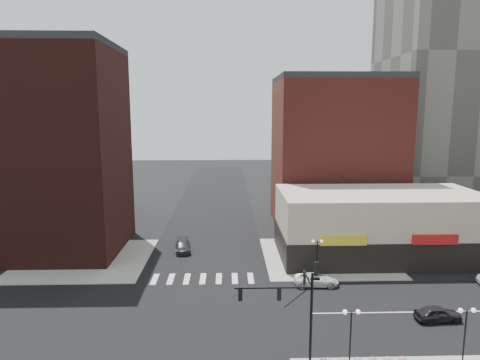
{
  "coord_description": "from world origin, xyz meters",
  "views": [
    {
      "loc": [
        2.6,
        -35.06,
        17.65
      ],
      "look_at": [
        3.79,
        6.01,
        11.0
      ],
      "focal_mm": 32.0,
      "sensor_mm": 36.0,
      "label": 1
    }
  ],
  "objects": [
    {
      "name": "ground",
      "position": [
        0.0,
        0.0,
        0.0
      ],
      "size": [
        240.0,
        240.0,
        0.0
      ],
      "primitive_type": "plane",
      "color": "black",
      "rests_on": "ground"
    },
    {
      "name": "road_ew",
      "position": [
        0.0,
        0.0,
        0.01
      ],
      "size": [
        200.0,
        14.0,
        0.02
      ],
      "primitive_type": "cube",
      "color": "black",
      "rests_on": "ground"
    },
    {
      "name": "road_ns",
      "position": [
        0.0,
        0.0,
        0.01
      ],
      "size": [
        14.0,
        200.0,
        0.02
      ],
      "primitive_type": "cube",
      "color": "black",
      "rests_on": "ground"
    },
    {
      "name": "sidewalk_nw",
      "position": [
        -14.5,
        14.5,
        0.06
      ],
      "size": [
        15.0,
        15.0,
        0.12
      ],
      "primitive_type": "cube",
      "color": "gray",
      "rests_on": "ground"
    },
    {
      "name": "sidewalk_ne",
      "position": [
        14.5,
        14.5,
        0.06
      ],
      "size": [
        15.0,
        15.0,
        0.12
      ],
      "primitive_type": "cube",
      "color": "gray",
      "rests_on": "ground"
    },
    {
      "name": "building_nw",
      "position": [
        -19.0,
        18.5,
        12.5
      ],
      "size": [
        16.0,
        15.0,
        25.0
      ],
      "primitive_type": "cube",
      "color": "#381611",
      "rests_on": "ground"
    },
    {
      "name": "building_nw_low",
      "position": [
        -32.0,
        34.0,
        6.0
      ],
      "size": [
        20.0,
        18.0,
        12.0
      ],
      "primitive_type": "cube",
      "color": "#381611",
      "rests_on": "ground"
    },
    {
      "name": "building_ne_midrise",
      "position": [
        19.0,
        29.5,
        11.0
      ],
      "size": [
        18.0,
        15.0,
        22.0
      ],
      "primitive_type": "cube",
      "color": "maroon",
      "rests_on": "ground"
    },
    {
      "name": "building_ne_row",
      "position": [
        21.0,
        15.0,
        3.3
      ],
      "size": [
        24.2,
        12.2,
        8.0
      ],
      "color": "beige",
      "rests_on": "ground"
    },
    {
      "name": "traffic_signal",
      "position": [
        7.24,
        -7.83,
        4.96
      ],
      "size": [
        5.59,
        3.09,
        7.77
      ],
      "color": "black",
      "rests_on": "ground"
    },
    {
      "name": "street_lamp_se_a",
      "position": [
        11.0,
        -8.0,
        3.29
      ],
      "size": [
        1.22,
        0.32,
        4.16
      ],
      "color": "black",
      "rests_on": "sidewalk_se"
    },
    {
      "name": "street_lamp_se_b",
      "position": [
        19.0,
        -8.0,
        3.29
      ],
      "size": [
        1.22,
        0.32,
        4.16
      ],
      "color": "black",
      "rests_on": "sidewalk_se"
    },
    {
      "name": "street_lamp_ne",
      "position": [
        12.0,
        8.0,
        3.29
      ],
      "size": [
        1.22,
        0.32,
        4.16
      ],
      "color": "black",
      "rests_on": "sidewalk_ne"
    },
    {
      "name": "white_suv",
      "position": [
        11.6,
        6.15,
        0.63
      ],
      "size": [
        4.56,
        2.18,
        1.25
      ],
      "primitive_type": "imported",
      "rotation": [
        0.0,
        0.0,
        1.55
      ],
      "color": "silver",
      "rests_on": "ground"
    },
    {
      "name": "dark_sedan_east",
      "position": [
        20.38,
        -1.61,
        0.66
      ],
      "size": [
        3.95,
        1.78,
        1.32
      ],
      "primitive_type": "imported",
      "rotation": [
        0.0,
        0.0,
        1.63
      ],
      "color": "black",
      "rests_on": "ground"
    },
    {
      "name": "dark_sedan_north",
      "position": [
        -3.14,
        17.31,
        0.66
      ],
      "size": [
        2.42,
        4.78,
        1.33
      ],
      "primitive_type": "imported",
      "rotation": [
        0.0,
        0.0,
        0.12
      ],
      "color": "black",
      "rests_on": "ground"
    }
  ]
}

